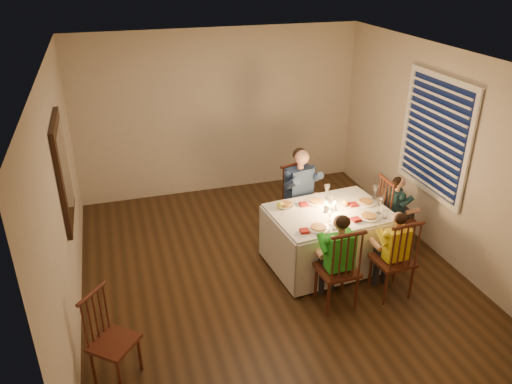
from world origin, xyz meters
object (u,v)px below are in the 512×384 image
object	(u,v)px
child_green	(334,303)
chair_near_left	(334,303)
chair_extra	(119,376)
adult	(298,234)
dining_table	(329,227)
child_teal	(391,246)
chair_end	(391,246)
chair_near_right	(388,293)
serving_bowl	(286,206)
child_yellow	(388,293)
chair_adult	(298,234)

from	to	relation	value
child_green	chair_near_left	bearing A→B (deg)	180.00
chair_extra	adult	bearing A→B (deg)	-12.70
dining_table	child_teal	distance (m)	1.14
chair_end	child_teal	bearing A→B (deg)	2.13
chair_near_right	serving_bowl	distance (m)	1.58
chair_near_right	child_teal	distance (m)	1.05
child_teal	child_yellow	bearing A→B (deg)	149.65
adult	chair_end	bearing A→B (deg)	-44.99
child_yellow	child_green	bearing A→B (deg)	-3.93
child_teal	serving_bowl	size ratio (longest dim) A/B	5.42
chair_near_right	serving_bowl	size ratio (longest dim) A/B	5.37
child_teal	serving_bowl	world-z (taller)	serving_bowl
chair_near_left	chair_near_right	bearing A→B (deg)	177.57
chair_near_left	chair_extra	size ratio (longest dim) A/B	1.10
dining_table	chair_extra	world-z (taller)	dining_table
child_teal	serving_bowl	bearing A→B (deg)	86.82
chair_near_left	chair_extra	world-z (taller)	chair_near_left
chair_near_right	child_yellow	xyz separation A→B (m)	(0.00, 0.00, 0.00)
chair_end	chair_extra	distance (m)	3.86
dining_table	serving_bowl	world-z (taller)	serving_bowl
child_green	child_teal	xyz separation A→B (m)	(1.25, 0.88, 0.00)
serving_bowl	chair_near_right	bearing A→B (deg)	-48.00
chair_near_left	chair_adult	bearing A→B (deg)	-97.61
dining_table	adult	xyz separation A→B (m)	(-0.08, 0.77, -0.53)
chair_end	child_green	size ratio (longest dim) A/B	0.89
chair_adult	child_green	xyz separation A→B (m)	(-0.16, -1.54, 0.00)
chair_end	child_yellow	distance (m)	1.05
chair_near_right	child_yellow	size ratio (longest dim) A/B	0.95
child_yellow	chair_end	bearing A→B (deg)	-125.49
chair_near_right	child_teal	size ratio (longest dim) A/B	0.99
child_yellow	child_teal	bearing A→B (deg)	-125.49
chair_extra	child_green	distance (m)	2.43
child_green	chair_adult	bearing A→B (deg)	-97.61
chair_near_left	child_yellow	distance (m)	0.68
chair_adult	adult	distance (m)	0.00
serving_bowl	dining_table	bearing A→B (deg)	-26.58
chair_near_right	adult	size ratio (longest dim) A/B	0.80
chair_extra	child_green	xyz separation A→B (m)	(2.40, 0.39, 0.00)
child_green	chair_near_right	bearing A→B (deg)	177.57
child_teal	chair_end	bearing A→B (deg)	-177.87
chair_end	chair_extra	xyz separation A→B (m)	(-3.65, -1.27, 0.00)
child_yellow	serving_bowl	bearing A→B (deg)	-51.01
chair_near_right	child_teal	xyz separation A→B (m)	(0.56, 0.89, 0.00)
chair_adult	child_yellow	xyz separation A→B (m)	(0.52, -1.55, 0.00)
chair_extra	child_yellow	size ratio (longest dim) A/B	0.87
chair_extra	serving_bowl	bearing A→B (deg)	-16.61
chair_adult	chair_near_left	size ratio (longest dim) A/B	1.00
chair_extra	child_green	bearing A→B (deg)	-40.38
chair_adult	serving_bowl	xyz separation A→B (m)	(-0.40, -0.52, 0.77)
child_green	child_teal	bearing A→B (deg)	-146.44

